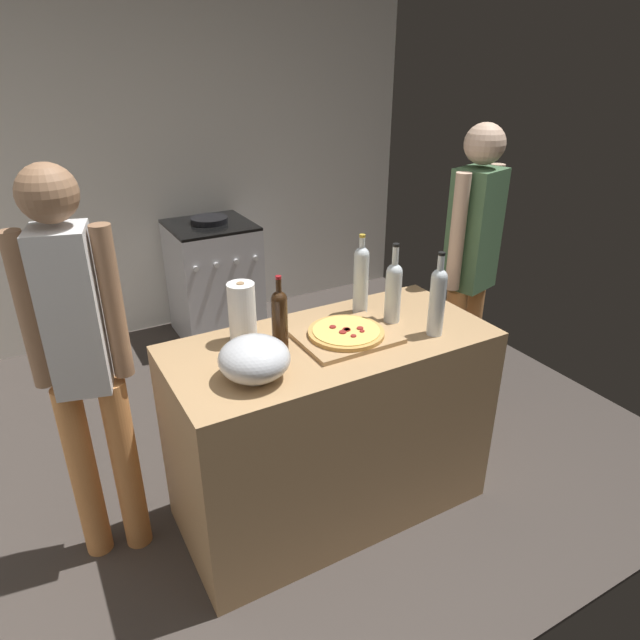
# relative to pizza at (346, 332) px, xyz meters

# --- Properties ---
(ground_plane) EXTENTS (4.39, 3.66, 0.02)m
(ground_plane) POSITION_rel_pizza_xyz_m (-0.26, 0.87, -0.94)
(ground_plane) COLOR #3F3833
(kitchen_wall_rear) EXTENTS (4.39, 0.10, 2.60)m
(kitchen_wall_rear) POSITION_rel_pizza_xyz_m (-0.26, 2.45, 0.37)
(kitchen_wall_rear) COLOR beige
(kitchen_wall_rear) RESTS_ON ground_plane
(counter) EXTENTS (1.39, 0.64, 0.90)m
(counter) POSITION_rel_pizza_xyz_m (-0.06, 0.02, -0.48)
(counter) COLOR tan
(counter) RESTS_ON ground_plane
(cutting_board) EXTENTS (0.40, 0.32, 0.02)m
(cutting_board) POSITION_rel_pizza_xyz_m (-0.00, 0.00, -0.02)
(cutting_board) COLOR tan
(cutting_board) RESTS_ON counter
(pizza) EXTENTS (0.32, 0.32, 0.03)m
(pizza) POSITION_rel_pizza_xyz_m (0.00, 0.00, 0.00)
(pizza) COLOR tan
(pizza) RESTS_ON cutting_board
(mixing_bowl) EXTENTS (0.27, 0.27, 0.16)m
(mixing_bowl) POSITION_rel_pizza_xyz_m (-0.46, -0.11, 0.05)
(mixing_bowl) COLOR #B2B2B7
(mixing_bowl) RESTS_ON counter
(paper_towel_roll) EXTENTS (0.11, 0.11, 0.26)m
(paper_towel_roll) POSITION_rel_pizza_xyz_m (-0.38, 0.19, 0.10)
(paper_towel_roll) COLOR white
(paper_towel_roll) RESTS_ON counter
(wine_bottle_clear) EXTENTS (0.07, 0.07, 0.36)m
(wine_bottle_clear) POSITION_rel_pizza_xyz_m (0.27, 0.05, 0.12)
(wine_bottle_clear) COLOR silver
(wine_bottle_clear) RESTS_ON counter
(wine_bottle_dark) EXTENTS (0.07, 0.07, 0.37)m
(wine_bottle_dark) POSITION_rel_pizza_xyz_m (0.20, 0.20, 0.14)
(wine_bottle_dark) COLOR silver
(wine_bottle_dark) RESTS_ON counter
(wine_bottle_amber) EXTENTS (0.07, 0.07, 0.37)m
(wine_bottle_amber) POSITION_rel_pizza_xyz_m (0.35, -0.15, 0.13)
(wine_bottle_amber) COLOR silver
(wine_bottle_amber) RESTS_ON counter
(wine_bottle_green) EXTENTS (0.06, 0.06, 0.32)m
(wine_bottle_green) POSITION_rel_pizza_xyz_m (-0.28, 0.05, 0.11)
(wine_bottle_green) COLOR #331E0F
(wine_bottle_green) RESTS_ON counter
(stove) EXTENTS (0.59, 0.60, 0.91)m
(stove) POSITION_rel_pizza_xyz_m (0.11, 2.05, -0.49)
(stove) COLOR #B7B7BC
(stove) RESTS_ON ground_plane
(person_in_stripes) EXTENTS (0.35, 0.24, 1.67)m
(person_in_stripes) POSITION_rel_pizza_xyz_m (-1.00, 0.26, 0.03)
(person_in_stripes) COLOR #D88C4C
(person_in_stripes) RESTS_ON ground_plane
(person_in_red) EXTENTS (0.39, 0.25, 1.69)m
(person_in_red) POSITION_rel_pizza_xyz_m (0.97, 0.30, 0.05)
(person_in_red) COLOR #D88C4C
(person_in_red) RESTS_ON ground_plane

